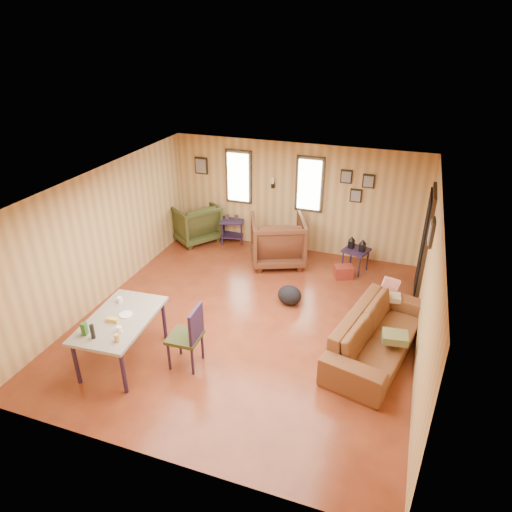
{
  "coord_description": "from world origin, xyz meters",
  "views": [
    {
      "loc": [
        2.27,
        -6.11,
        4.58
      ],
      "look_at": [
        0.0,
        0.4,
        1.05
      ],
      "focal_mm": 32.0,
      "sensor_mm": 36.0,
      "label": 1
    }
  ],
  "objects_px": {
    "recliner_brown": "(278,238)",
    "dining_table": "(119,323)",
    "side_table": "(356,248)",
    "recliner_green": "(195,221)",
    "sofa": "(379,328)",
    "end_table": "(232,226)"
  },
  "relations": [
    {
      "from": "recliner_green",
      "to": "side_table",
      "type": "distance_m",
      "value": 3.78
    },
    {
      "from": "recliner_brown",
      "to": "side_table",
      "type": "xyz_separation_m",
      "value": [
        1.62,
        0.16,
        -0.05
      ]
    },
    {
      "from": "sofa",
      "to": "recliner_brown",
      "type": "bearing_deg",
      "value": 57.65
    },
    {
      "from": "recliner_brown",
      "to": "recliner_green",
      "type": "xyz_separation_m",
      "value": [
        -2.15,
        0.44,
        -0.07
      ]
    },
    {
      "from": "recliner_brown",
      "to": "side_table",
      "type": "height_order",
      "value": "recliner_brown"
    },
    {
      "from": "recliner_green",
      "to": "dining_table",
      "type": "height_order",
      "value": "recliner_green"
    },
    {
      "from": "side_table",
      "to": "dining_table",
      "type": "relative_size",
      "value": 0.49
    },
    {
      "from": "recliner_brown",
      "to": "dining_table",
      "type": "distance_m",
      "value": 4.02
    },
    {
      "from": "sofa",
      "to": "recliner_green",
      "type": "bearing_deg",
      "value": 71.12
    },
    {
      "from": "recliner_green",
      "to": "end_table",
      "type": "xyz_separation_m",
      "value": [
        0.86,
        0.21,
        -0.11
      ]
    },
    {
      "from": "sofa",
      "to": "dining_table",
      "type": "bearing_deg",
      "value": 125.03
    },
    {
      "from": "recliner_brown",
      "to": "sofa",
      "type": "bearing_deg",
      "value": 111.44
    },
    {
      "from": "end_table",
      "to": "dining_table",
      "type": "xyz_separation_m",
      "value": [
        0.02,
        -4.46,
        0.3
      ]
    },
    {
      "from": "end_table",
      "to": "recliner_brown",
      "type": "bearing_deg",
      "value": -26.78
    },
    {
      "from": "side_table",
      "to": "recliner_green",
      "type": "bearing_deg",
      "value": 175.76
    },
    {
      "from": "sofa",
      "to": "side_table",
      "type": "distance_m",
      "value": 2.65
    },
    {
      "from": "end_table",
      "to": "dining_table",
      "type": "bearing_deg",
      "value": -89.73
    },
    {
      "from": "sofa",
      "to": "side_table",
      "type": "xyz_separation_m",
      "value": [
        -0.71,
        2.56,
        0.05
      ]
    },
    {
      "from": "side_table",
      "to": "dining_table",
      "type": "xyz_separation_m",
      "value": [
        -2.89,
        -3.97,
        0.17
      ]
    },
    {
      "from": "sofa",
      "to": "recliner_green",
      "type": "xyz_separation_m",
      "value": [
        -4.47,
        2.84,
        0.03
      ]
    },
    {
      "from": "sofa",
      "to": "end_table",
      "type": "bearing_deg",
      "value": 63.38
    },
    {
      "from": "recliner_green",
      "to": "dining_table",
      "type": "xyz_separation_m",
      "value": [
        0.88,
        -4.25,
        0.19
      ]
    }
  ]
}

